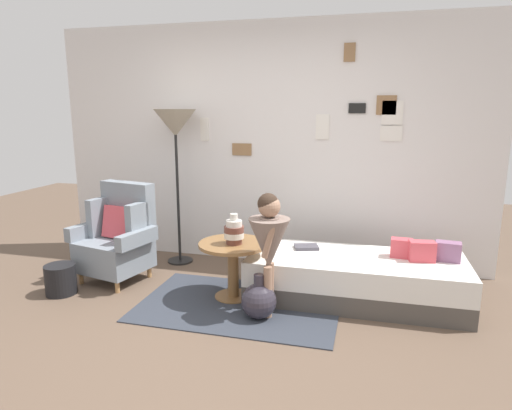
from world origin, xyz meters
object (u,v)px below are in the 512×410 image
object	(u,v)px
armchair	(119,237)
side_table	(233,258)
book_on_daybed	(306,247)
demijohn_near	(259,301)
vase_striped	(234,231)
floor_lamp	(175,128)
daybed	(355,278)
magazine_basket	(61,279)
person_child	(269,240)

from	to	relation	value
armchair	side_table	bearing A→B (deg)	-7.64
book_on_daybed	demijohn_near	distance (m)	0.81
vase_striped	demijohn_near	distance (m)	0.65
floor_lamp	book_on_daybed	size ratio (longest dim) A/B	7.69
demijohn_near	armchair	bearing A→B (deg)	162.30
book_on_daybed	side_table	bearing A→B (deg)	-147.90
daybed	magazine_basket	size ratio (longest dim) A/B	6.81
person_child	demijohn_near	bearing A→B (deg)	-134.04
demijohn_near	vase_striped	bearing A→B (deg)	134.43
daybed	demijohn_near	size ratio (longest dim) A/B	5.04
side_table	magazine_basket	xyz separation A→B (m)	(-1.58, -0.32, -0.24)
floor_lamp	magazine_basket	bearing A→B (deg)	-122.08
armchair	floor_lamp	size ratio (longest dim) A/B	0.57
person_child	magazine_basket	xyz separation A→B (m)	(-1.98, -0.06, -0.52)
armchair	vase_striped	xyz separation A→B (m)	(1.28, -0.19, 0.20)
armchair	floor_lamp	world-z (taller)	floor_lamp
vase_striped	book_on_daybed	size ratio (longest dim) A/B	1.24
daybed	vase_striped	xyz separation A→B (m)	(-1.05, -0.27, 0.43)
armchair	magazine_basket	bearing A→B (deg)	-123.41
side_table	person_child	bearing A→B (deg)	-34.20
book_on_daybed	demijohn_near	bearing A→B (deg)	-111.37
daybed	magazine_basket	xyz separation A→B (m)	(-2.65, -0.57, -0.06)
floor_lamp	person_child	bearing A→B (deg)	-39.69
daybed	demijohn_near	xyz separation A→B (m)	(-0.75, -0.58, -0.05)
floor_lamp	magazine_basket	distance (m)	1.89
armchair	floor_lamp	xyz separation A→B (m)	(0.37, 0.62, 1.05)
side_table	magazine_basket	bearing A→B (deg)	-168.43
floor_lamp	magazine_basket	xyz separation A→B (m)	(-0.70, -1.12, -1.35)
armchair	person_child	distance (m)	1.72
daybed	floor_lamp	size ratio (longest dim) A/B	1.13
vase_striped	demijohn_near	xyz separation A→B (m)	(0.31, -0.31, -0.48)
person_child	book_on_daybed	xyz separation A→B (m)	(0.21, 0.65, -0.24)
side_table	floor_lamp	world-z (taller)	floor_lamp
side_table	demijohn_near	bearing A→B (deg)	-45.95
armchair	daybed	size ratio (longest dim) A/B	0.51
daybed	person_child	size ratio (longest dim) A/B	1.83
vase_striped	person_child	world-z (taller)	person_child
armchair	floor_lamp	distance (m)	1.28
vase_striped	person_child	size ratio (longest dim) A/B	0.26
book_on_daybed	magazine_basket	bearing A→B (deg)	-162.16
magazine_basket	demijohn_near	bearing A→B (deg)	-0.38
armchair	demijohn_near	bearing A→B (deg)	-17.70
daybed	demijohn_near	bearing A→B (deg)	-142.20
demijohn_near	side_table	bearing A→B (deg)	134.05
person_child	demijohn_near	xyz separation A→B (m)	(-0.07, -0.07, -0.51)
magazine_basket	book_on_daybed	bearing A→B (deg)	17.84
daybed	armchair	bearing A→B (deg)	-178.19
vase_striped	magazine_basket	size ratio (longest dim) A/B	0.97
side_table	magazine_basket	size ratio (longest dim) A/B	2.20
demijohn_near	book_on_daybed	bearing A→B (deg)	68.63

